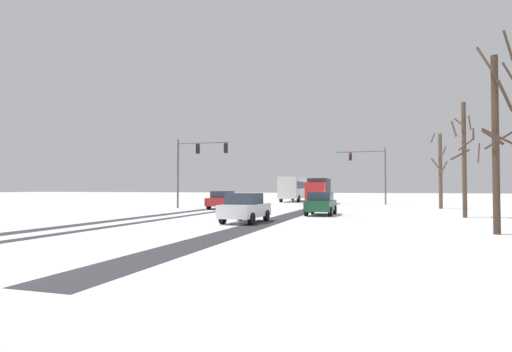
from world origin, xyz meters
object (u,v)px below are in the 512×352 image
(bare_tree_sidewalk_mid, at_px, (464,156))
(bus_oncoming, at_px, (296,187))
(car_dark_green_second, at_px, (321,203))
(box_truck_delivery, at_px, (318,190))
(traffic_signal_near_left, at_px, (195,159))
(bare_tree_sidewalk_near, at_px, (496,137))
(traffic_signal_far_right, at_px, (371,166))
(car_red_lead, at_px, (223,200))
(bare_tree_sidewalk_far, at_px, (440,169))
(car_white_third, at_px, (245,208))

(bare_tree_sidewalk_mid, bearing_deg, bus_oncoming, 121.07)
(car_dark_green_second, distance_m, box_truck_delivery, 19.48)
(traffic_signal_near_left, relative_size, box_truck_delivery, 0.87)
(traffic_signal_near_left, relative_size, bare_tree_sidewalk_near, 0.80)
(traffic_signal_far_right, bearing_deg, bare_tree_sidewalk_near, -79.10)
(car_dark_green_second, height_order, bus_oncoming, bus_oncoming)
(traffic_signal_far_right, height_order, bus_oncoming, traffic_signal_far_right)
(car_red_lead, distance_m, bus_oncoming, 22.78)
(traffic_signal_near_left, distance_m, car_red_lead, 4.83)
(traffic_signal_near_left, bearing_deg, bare_tree_sidewalk_far, 15.93)
(car_white_third, bearing_deg, car_dark_green_second, 67.34)
(traffic_signal_near_left, height_order, bare_tree_sidewalk_mid, bare_tree_sidewalk_mid)
(bus_oncoming, bearing_deg, bare_tree_sidewalk_mid, -58.93)
(bus_oncoming, bearing_deg, car_white_third, -82.69)
(bare_tree_sidewalk_far, bearing_deg, box_truck_delivery, 150.29)
(car_dark_green_second, distance_m, car_white_third, 8.00)
(bare_tree_sidewalk_mid, bearing_deg, car_white_third, -147.81)
(car_dark_green_second, distance_m, bus_oncoming, 29.32)
(bus_oncoming, height_order, bare_tree_sidewalk_mid, bare_tree_sidewalk_mid)
(bus_oncoming, height_order, box_truck_delivery, bus_oncoming)
(traffic_signal_near_left, distance_m, bare_tree_sidewalk_near, 26.44)
(traffic_signal_near_left, relative_size, car_red_lead, 1.56)
(traffic_signal_far_right, distance_m, car_white_third, 28.17)
(car_dark_green_second, relative_size, bare_tree_sidewalk_near, 0.50)
(car_red_lead, height_order, bare_tree_sidewalk_near, bare_tree_sidewalk_near)
(car_red_lead, bearing_deg, car_white_third, -63.24)
(car_white_third, height_order, bare_tree_sidewalk_near, bare_tree_sidewalk_near)
(bare_tree_sidewalk_near, bearing_deg, box_truck_delivery, 112.00)
(bare_tree_sidewalk_far, bearing_deg, car_red_lead, -160.67)
(bare_tree_sidewalk_near, bearing_deg, traffic_signal_far_right, 100.90)
(traffic_signal_far_right, height_order, bare_tree_sidewalk_far, bare_tree_sidewalk_far)
(car_red_lead, xyz_separation_m, box_truck_delivery, (6.56, 13.61, 0.82))
(car_red_lead, relative_size, box_truck_delivery, 0.56)
(car_red_lead, height_order, bare_tree_sidewalk_mid, bare_tree_sidewalk_mid)
(traffic_signal_far_right, relative_size, bare_tree_sidewalk_near, 0.80)
(bus_oncoming, xyz_separation_m, bare_tree_sidewalk_mid, (16.83, -27.94, 1.94))
(car_dark_green_second, xyz_separation_m, bus_oncoming, (-7.65, 28.27, 1.18))
(box_truck_delivery, bearing_deg, traffic_signal_near_left, -125.78)
(traffic_signal_near_left, xyz_separation_m, bare_tree_sidewalk_near, (21.23, -15.74, -0.61))
(box_truck_delivery, height_order, bare_tree_sidewalk_near, bare_tree_sidewalk_near)
(bus_oncoming, bearing_deg, bare_tree_sidewalk_near, -66.81)
(bare_tree_sidewalk_far, bearing_deg, traffic_signal_near_left, -164.07)
(traffic_signal_far_right, distance_m, bus_oncoming, 13.70)
(traffic_signal_far_right, distance_m, bare_tree_sidewalk_near, 30.20)
(car_white_third, bearing_deg, box_truck_delivery, 89.97)
(bus_oncoming, bearing_deg, traffic_signal_far_right, -38.37)
(box_truck_delivery, bearing_deg, bare_tree_sidewalk_near, -68.00)
(car_dark_green_second, bearing_deg, bare_tree_sidewalk_mid, 2.11)
(bus_oncoming, bearing_deg, bare_tree_sidewalk_far, -43.61)
(car_white_third, height_order, bare_tree_sidewalk_far, bare_tree_sidewalk_far)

